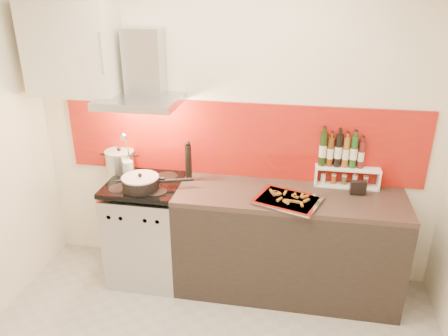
% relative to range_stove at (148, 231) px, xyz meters
% --- Properties ---
extents(back_wall, '(3.40, 0.02, 2.60)m').
position_rel_range_stove_xyz_m(back_wall, '(0.70, 0.30, 0.86)').
color(back_wall, silver).
rests_on(back_wall, ground).
extents(backsplash, '(3.00, 0.02, 0.64)m').
position_rel_range_stove_xyz_m(backsplash, '(0.75, 0.29, 0.78)').
color(backsplash, '#9D2408').
rests_on(backsplash, back_wall).
extents(range_stove, '(0.60, 0.60, 0.91)m').
position_rel_range_stove_xyz_m(range_stove, '(0.00, 0.00, 0.00)').
color(range_stove, '#B7B7BA').
rests_on(range_stove, ground).
extents(counter, '(1.80, 0.60, 0.90)m').
position_rel_range_stove_xyz_m(counter, '(1.20, 0.00, 0.01)').
color(counter, black).
rests_on(counter, ground).
extents(range_hood, '(0.62, 0.50, 0.61)m').
position_rel_range_stove_xyz_m(range_hood, '(0.00, 0.14, 1.30)').
color(range_hood, '#B7B7BA').
rests_on(range_hood, back_wall).
extents(upper_cabinet, '(0.70, 0.35, 0.72)m').
position_rel_range_stove_xyz_m(upper_cabinet, '(-0.55, 0.13, 1.51)').
color(upper_cabinet, beige).
rests_on(upper_cabinet, back_wall).
extents(stock_pot, '(0.25, 0.25, 0.22)m').
position_rel_range_stove_xyz_m(stock_pot, '(-0.28, 0.19, 0.56)').
color(stock_pot, '#B7B7BA').
rests_on(stock_pot, range_stove).
extents(saute_pan, '(0.56, 0.30, 0.14)m').
position_rel_range_stove_xyz_m(saute_pan, '(0.03, -0.12, 0.52)').
color(saute_pan, black).
rests_on(saute_pan, range_stove).
extents(utensil_jar, '(0.09, 0.13, 0.41)m').
position_rel_range_stove_xyz_m(utensil_jar, '(-0.16, 0.08, 0.58)').
color(utensil_jar, silver).
rests_on(utensil_jar, range_stove).
extents(pepper_mill, '(0.05, 0.05, 0.34)m').
position_rel_range_stove_xyz_m(pepper_mill, '(0.35, 0.13, 0.63)').
color(pepper_mill, black).
rests_on(pepper_mill, counter).
extents(step_shelf, '(0.51, 0.14, 0.44)m').
position_rel_range_stove_xyz_m(step_shelf, '(1.60, 0.24, 0.66)').
color(step_shelf, white).
rests_on(step_shelf, counter).
extents(caddy_box, '(0.12, 0.06, 0.10)m').
position_rel_range_stove_xyz_m(caddy_box, '(1.72, 0.10, 0.52)').
color(caddy_box, black).
rests_on(caddy_box, counter).
extents(baking_tray, '(0.56, 0.50, 0.03)m').
position_rel_range_stove_xyz_m(baking_tray, '(1.18, -0.12, 0.47)').
color(baking_tray, silver).
rests_on(baking_tray, counter).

